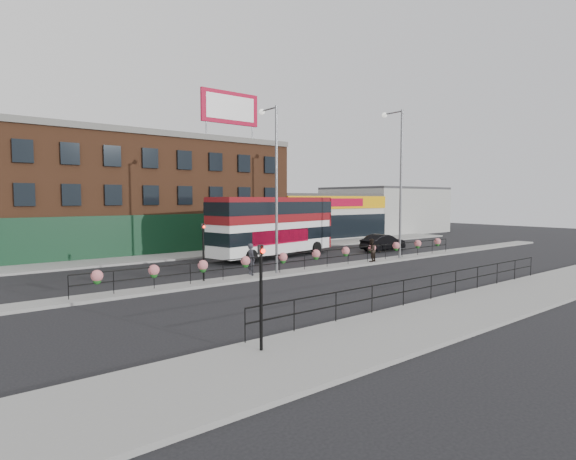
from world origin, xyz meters
TOP-DOWN VIEW (x-y plane):
  - ground at (0.00, 0.00)m, footprint 120.00×120.00m
  - south_pavement at (0.00, -12.00)m, footprint 60.00×4.00m
  - north_pavement at (0.00, 12.00)m, footprint 60.00×4.00m
  - median at (0.00, 0.00)m, footprint 60.00×1.60m
  - yellow_line_inner at (0.00, -9.70)m, footprint 60.00×0.10m
  - yellow_line_outer at (0.00, -9.88)m, footprint 60.00×0.10m
  - brick_building at (-4.00, 19.96)m, footprint 25.00×12.21m
  - supermarket at (16.00, 19.90)m, footprint 15.00×12.25m
  - warehouse_east at (30.75, 20.00)m, footprint 14.50×12.00m
  - billboard at (2.50, 14.99)m, footprint 6.00×0.29m
  - median_railing at (-0.00, 0.00)m, footprint 30.04×0.56m
  - south_railing at (-2.00, -10.10)m, footprint 20.04×0.05m
  - double_decker_bus at (1.79, 7.09)m, footprint 12.25×5.01m
  - car at (12.14, 4.55)m, footprint 1.65×4.60m
  - pedestrian_a at (-4.82, 0.44)m, footprint 0.81×0.63m
  - pedestrian_b at (5.13, -0.22)m, footprint 1.12×1.02m
  - lamp_column_west at (-3.20, 0.31)m, footprint 0.37×1.79m
  - lamp_column_east at (8.58, 0.20)m, footprint 0.41×1.99m
  - traffic_light_south at (-12.00, -11.01)m, footprint 0.15×0.28m
  - traffic_light_median at (-8.00, 0.39)m, footprint 0.15×0.28m

SIDE VIEW (x-z plane):
  - ground at x=0.00m, z-range 0.00..0.00m
  - yellow_line_inner at x=0.00m, z-range 0.00..0.01m
  - yellow_line_outer at x=0.00m, z-range 0.00..0.01m
  - south_pavement at x=0.00m, z-range 0.00..0.15m
  - north_pavement at x=0.00m, z-range 0.00..0.15m
  - median at x=0.00m, z-range 0.00..0.15m
  - car at x=12.14m, z-range 0.00..1.51m
  - south_railing at x=-2.00m, z-range 0.40..1.52m
  - pedestrian_b at x=5.13m, z-range 0.15..1.82m
  - median_railing at x=0.00m, z-range 0.43..1.66m
  - pedestrian_a at x=-4.82m, z-range 0.15..2.05m
  - traffic_light_south at x=-12.00m, z-range 0.64..4.29m
  - traffic_light_median at x=-8.00m, z-range 0.64..4.29m
  - supermarket at x=16.00m, z-range 0.00..5.30m
  - double_decker_bus at x=1.79m, z-range 0.55..5.38m
  - warehouse_east at x=30.75m, z-range 0.00..6.30m
  - brick_building at x=-4.00m, z-range -0.02..10.28m
  - lamp_column_west at x=-3.20m, z-range 1.09..11.28m
  - lamp_column_east at x=8.58m, z-range 1.20..12.54m
  - billboard at x=2.50m, z-range 10.98..15.38m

